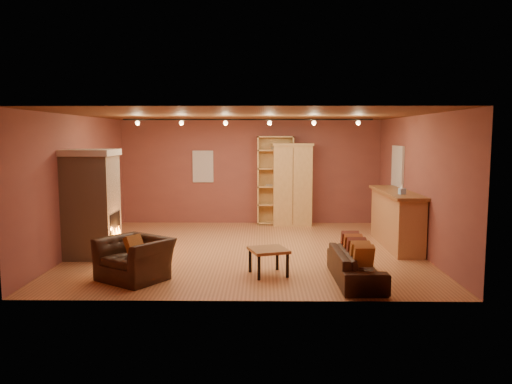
{
  "coord_description": "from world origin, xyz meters",
  "views": [
    {
      "loc": [
        0.3,
        -10.26,
        2.4
      ],
      "look_at": [
        0.18,
        0.2,
        1.2
      ],
      "focal_mm": 35.0,
      "sensor_mm": 36.0,
      "label": 1
    }
  ],
  "objects_px": {
    "bar_counter": "(396,218)",
    "coffee_table": "(268,252)",
    "armoire": "(292,184)",
    "bookcase": "(275,180)",
    "armchair": "(135,252)",
    "loveseat": "(356,260)",
    "fireplace": "(92,204)"
  },
  "relations": [
    {
      "from": "coffee_table",
      "to": "armoire",
      "type": "bearing_deg",
      "value": 81.82
    },
    {
      "from": "bar_counter",
      "to": "bookcase",
      "type": "bearing_deg",
      "value": 132.77
    },
    {
      "from": "armchair",
      "to": "coffee_table",
      "type": "distance_m",
      "value": 2.25
    },
    {
      "from": "armchair",
      "to": "coffee_table",
      "type": "relative_size",
      "value": 1.67
    },
    {
      "from": "armchair",
      "to": "coffee_table",
      "type": "bearing_deg",
      "value": 41.54
    },
    {
      "from": "bookcase",
      "to": "armchair",
      "type": "distance_m",
      "value": 5.89
    },
    {
      "from": "fireplace",
      "to": "coffee_table",
      "type": "relative_size",
      "value": 2.77
    },
    {
      "from": "armoire",
      "to": "bar_counter",
      "type": "bearing_deg",
      "value": -51.16
    },
    {
      "from": "fireplace",
      "to": "bookcase",
      "type": "relative_size",
      "value": 0.89
    },
    {
      "from": "loveseat",
      "to": "coffee_table",
      "type": "height_order",
      "value": "loveseat"
    },
    {
      "from": "bar_counter",
      "to": "coffee_table",
      "type": "height_order",
      "value": "bar_counter"
    },
    {
      "from": "bar_counter",
      "to": "coffee_table",
      "type": "xyz_separation_m",
      "value": [
        -2.78,
        -2.25,
        -0.22
      ]
    },
    {
      "from": "bookcase",
      "to": "armoire",
      "type": "bearing_deg",
      "value": -18.61
    },
    {
      "from": "coffee_table",
      "to": "bookcase",
      "type": "bearing_deg",
      "value": 87.2
    },
    {
      "from": "armoire",
      "to": "bar_counter",
      "type": "xyz_separation_m",
      "value": [
        2.09,
        -2.59,
        -0.49
      ]
    },
    {
      "from": "fireplace",
      "to": "loveseat",
      "type": "bearing_deg",
      "value": -18.63
    },
    {
      "from": "loveseat",
      "to": "armchair",
      "type": "distance_m",
      "value": 3.67
    },
    {
      "from": "fireplace",
      "to": "armchair",
      "type": "relative_size",
      "value": 1.66
    },
    {
      "from": "bar_counter",
      "to": "armchair",
      "type": "xyz_separation_m",
      "value": [
        -5.02,
        -2.55,
        -0.14
      ]
    },
    {
      "from": "armoire",
      "to": "armchair",
      "type": "xyz_separation_m",
      "value": [
        -2.93,
        -5.14,
        -0.63
      ]
    },
    {
      "from": "fireplace",
      "to": "bar_counter",
      "type": "relative_size",
      "value": 0.84
    },
    {
      "from": "bookcase",
      "to": "bar_counter",
      "type": "bearing_deg",
      "value": -47.23
    },
    {
      "from": "loveseat",
      "to": "coffee_table",
      "type": "relative_size",
      "value": 2.31
    },
    {
      "from": "armoire",
      "to": "coffee_table",
      "type": "bearing_deg",
      "value": -98.18
    },
    {
      "from": "coffee_table",
      "to": "fireplace",
      "type": "bearing_deg",
      "value": 159.77
    },
    {
      "from": "loveseat",
      "to": "armchair",
      "type": "height_order",
      "value": "armchair"
    },
    {
      "from": "bookcase",
      "to": "bar_counter",
      "type": "xyz_separation_m",
      "value": [
        2.54,
        -2.75,
        -0.6
      ]
    },
    {
      "from": "coffee_table",
      "to": "loveseat",
      "type": "bearing_deg",
      "value": -14.65
    },
    {
      "from": "fireplace",
      "to": "bar_counter",
      "type": "distance_m",
      "value": 6.33
    },
    {
      "from": "armoire",
      "to": "bar_counter",
      "type": "relative_size",
      "value": 0.87
    },
    {
      "from": "bookcase",
      "to": "bar_counter",
      "type": "height_order",
      "value": "bookcase"
    },
    {
      "from": "fireplace",
      "to": "loveseat",
      "type": "relative_size",
      "value": 1.2
    }
  ]
}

